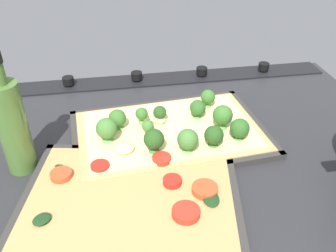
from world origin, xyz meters
The scene contains 7 objects.
ground_plane centered at (0.00, 0.00, -1.50)cm, with size 84.68×65.11×3.00cm, color #28282B.
stove_control_panel centered at (0.00, -29.05, 0.54)cm, with size 81.30×7.00×2.60cm.
baking_tray_front centered at (4.36, -3.90, 0.37)cm, with size 39.86×28.09×1.30cm.
broccoli_pizza centered at (3.99, -3.14, 2.19)cm, with size 37.26×25.50×6.21cm.
baking_tray_back centered at (13.35, 12.54, 0.37)cm, with size 38.72×31.65×1.30cm.
veggie_pizza_back centered at (12.99, 12.40, 1.07)cm, with size 35.90×28.83×1.90cm.
oil_bottle centered at (31.62, 1.19, 9.00)cm, with size 5.01×5.01×21.73cm.
Camera 1 is at (14.47, 55.02, 42.45)cm, focal length 39.08 mm.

